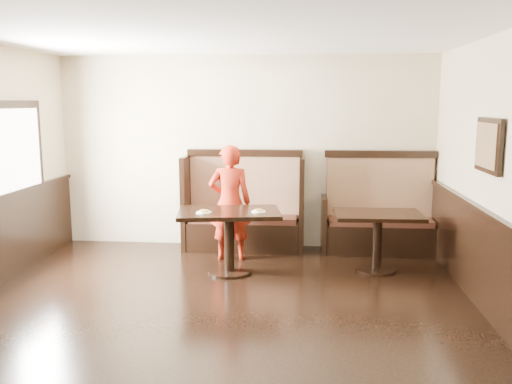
# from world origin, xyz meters

# --- Properties ---
(ground) EXTENTS (7.00, 7.00, 0.00)m
(ground) POSITION_xyz_m (0.00, 0.00, 0.00)
(ground) COLOR black
(ground) RESTS_ON ground
(room_shell) EXTENTS (7.00, 7.00, 7.00)m
(room_shell) POSITION_xyz_m (-0.30, 0.28, 0.67)
(room_shell) COLOR beige
(room_shell) RESTS_ON ground
(booth_main) EXTENTS (1.75, 0.72, 1.45)m
(booth_main) POSITION_xyz_m (0.00, 3.30, 0.53)
(booth_main) COLOR black
(booth_main) RESTS_ON ground
(booth_neighbor) EXTENTS (1.65, 0.72, 1.45)m
(booth_neighbor) POSITION_xyz_m (1.95, 3.29, 0.48)
(booth_neighbor) COLOR black
(booth_neighbor) RESTS_ON ground
(table_main) EXTENTS (1.36, 0.97, 0.80)m
(table_main) POSITION_xyz_m (-0.05, 2.11, 0.61)
(table_main) COLOR black
(table_main) RESTS_ON ground
(table_neighbor) EXTENTS (1.10, 0.74, 0.75)m
(table_neighbor) POSITION_xyz_m (1.81, 2.37, 0.56)
(table_neighbor) COLOR black
(table_neighbor) RESTS_ON ground
(child) EXTENTS (0.61, 0.44, 1.57)m
(child) POSITION_xyz_m (-0.13, 2.74, 0.79)
(child) COLOR #AC2512
(child) RESTS_ON ground
(pizza_plate_left) EXTENTS (0.19, 0.19, 0.03)m
(pizza_plate_left) POSITION_xyz_m (-0.34, 1.96, 0.81)
(pizza_plate_left) COLOR white
(pizza_plate_left) RESTS_ON table_main
(pizza_plate_right) EXTENTS (0.18, 0.18, 0.03)m
(pizza_plate_right) POSITION_xyz_m (0.32, 2.07, 0.81)
(pizza_plate_right) COLOR white
(pizza_plate_right) RESTS_ON table_main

